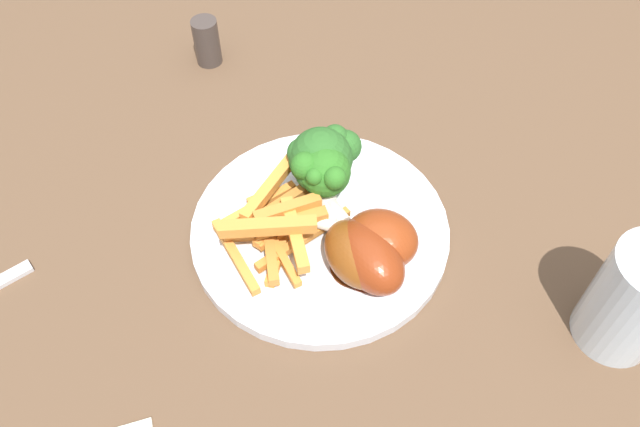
{
  "coord_description": "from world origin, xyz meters",
  "views": [
    {
      "loc": [
        -0.09,
        -0.4,
        1.26
      ],
      "look_at": [
        -0.03,
        -0.05,
        0.79
      ],
      "focal_mm": 36.11,
      "sensor_mm": 36.0,
      "label": 1
    }
  ],
  "objects_px": {
    "dinner_plate": "(320,230)",
    "carrot_fries_pile": "(278,222)",
    "broccoli_floret_front": "(321,156)",
    "chicken_drumstick_far": "(354,251)",
    "broccoli_floret_middle": "(323,174)",
    "pepper_shaker": "(207,42)",
    "chicken_drumstick_near": "(370,253)",
    "dining_table": "(343,255)",
    "chicken_drumstick_extra": "(377,238)",
    "water_glass": "(634,300)"
  },
  "relations": [
    {
      "from": "chicken_drumstick_far",
      "to": "dinner_plate",
      "type": "bearing_deg",
      "value": 116.58
    },
    {
      "from": "dining_table",
      "to": "water_glass",
      "type": "bearing_deg",
      "value": -43.6
    },
    {
      "from": "pepper_shaker",
      "to": "chicken_drumstick_near",
      "type": "bearing_deg",
      "value": -68.63
    },
    {
      "from": "dining_table",
      "to": "chicken_drumstick_extra",
      "type": "xyz_separation_m",
      "value": [
        0.01,
        -0.08,
        0.15
      ]
    },
    {
      "from": "broccoli_floret_middle",
      "to": "chicken_drumstick_extra",
      "type": "bearing_deg",
      "value": -57.66
    },
    {
      "from": "broccoli_floret_middle",
      "to": "chicken_drumstick_near",
      "type": "bearing_deg",
      "value": -68.6
    },
    {
      "from": "carrot_fries_pile",
      "to": "chicken_drumstick_near",
      "type": "height_order",
      "value": "carrot_fries_pile"
    },
    {
      "from": "broccoli_floret_front",
      "to": "pepper_shaker",
      "type": "height_order",
      "value": "broccoli_floret_front"
    },
    {
      "from": "dinner_plate",
      "to": "chicken_drumstick_near",
      "type": "bearing_deg",
      "value": -54.84
    },
    {
      "from": "broccoli_floret_front",
      "to": "chicken_drumstick_near",
      "type": "xyz_separation_m",
      "value": [
        0.03,
        -0.1,
        -0.02
      ]
    },
    {
      "from": "chicken_drumstick_far",
      "to": "pepper_shaker",
      "type": "bearing_deg",
      "value": 109.6
    },
    {
      "from": "water_glass",
      "to": "dinner_plate",
      "type": "bearing_deg",
      "value": 148.49
    },
    {
      "from": "dining_table",
      "to": "chicken_drumstick_far",
      "type": "relative_size",
      "value": 8.72
    },
    {
      "from": "dining_table",
      "to": "chicken_drumstick_far",
      "type": "xyz_separation_m",
      "value": [
        -0.01,
        -0.09,
        0.15
      ]
    },
    {
      "from": "broccoli_floret_front",
      "to": "chicken_drumstick_near",
      "type": "relative_size",
      "value": 0.57
    },
    {
      "from": "chicken_drumstick_extra",
      "to": "water_glass",
      "type": "height_order",
      "value": "water_glass"
    },
    {
      "from": "dinner_plate",
      "to": "dining_table",
      "type": "bearing_deg",
      "value": 53.52
    },
    {
      "from": "dining_table",
      "to": "carrot_fries_pile",
      "type": "xyz_separation_m",
      "value": [
        -0.07,
        -0.05,
        0.15
      ]
    },
    {
      "from": "dining_table",
      "to": "water_glass",
      "type": "xyz_separation_m",
      "value": [
        0.2,
        -0.19,
        0.17
      ]
    },
    {
      "from": "broccoli_floret_front",
      "to": "water_glass",
      "type": "bearing_deg",
      "value": -40.79
    },
    {
      "from": "carrot_fries_pile",
      "to": "chicken_drumstick_near",
      "type": "xyz_separation_m",
      "value": [
        0.08,
        -0.05,
        0.0
      ]
    },
    {
      "from": "chicken_drumstick_far",
      "to": "pepper_shaker",
      "type": "height_order",
      "value": "pepper_shaker"
    },
    {
      "from": "chicken_drumstick_extra",
      "to": "broccoli_floret_front",
      "type": "bearing_deg",
      "value": 112.69
    },
    {
      "from": "broccoli_floret_front",
      "to": "chicken_drumstick_near",
      "type": "height_order",
      "value": "broccoli_floret_front"
    },
    {
      "from": "dining_table",
      "to": "broccoli_floret_middle",
      "type": "height_order",
      "value": "broccoli_floret_middle"
    },
    {
      "from": "dinner_plate",
      "to": "carrot_fries_pile",
      "type": "xyz_separation_m",
      "value": [
        -0.04,
        -0.01,
        0.03
      ]
    },
    {
      "from": "carrot_fries_pile",
      "to": "water_glass",
      "type": "relative_size",
      "value": 1.39
    },
    {
      "from": "chicken_drumstick_extra",
      "to": "water_glass",
      "type": "distance_m",
      "value": 0.21
    },
    {
      "from": "chicken_drumstick_near",
      "to": "dining_table",
      "type": "bearing_deg",
      "value": 91.38
    },
    {
      "from": "dining_table",
      "to": "water_glass",
      "type": "height_order",
      "value": "water_glass"
    },
    {
      "from": "broccoli_floret_middle",
      "to": "water_glass",
      "type": "xyz_separation_m",
      "value": [
        0.22,
        -0.17,
        -0.0
      ]
    },
    {
      "from": "carrot_fries_pile",
      "to": "pepper_shaker",
      "type": "bearing_deg",
      "value": 100.31
    },
    {
      "from": "water_glass",
      "to": "pepper_shaker",
      "type": "relative_size",
      "value": 1.92
    },
    {
      "from": "chicken_drumstick_near",
      "to": "chicken_drumstick_far",
      "type": "height_order",
      "value": "chicken_drumstick_near"
    },
    {
      "from": "carrot_fries_pile",
      "to": "pepper_shaker",
      "type": "relative_size",
      "value": 2.67
    },
    {
      "from": "carrot_fries_pile",
      "to": "broccoli_floret_front",
      "type": "bearing_deg",
      "value": 48.63
    },
    {
      "from": "dining_table",
      "to": "pepper_shaker",
      "type": "distance_m",
      "value": 0.29
    },
    {
      "from": "carrot_fries_pile",
      "to": "chicken_drumstick_far",
      "type": "distance_m",
      "value": 0.07
    },
    {
      "from": "broccoli_floret_front",
      "to": "chicken_drumstick_extra",
      "type": "height_order",
      "value": "broccoli_floret_front"
    },
    {
      "from": "chicken_drumstick_far",
      "to": "pepper_shaker",
      "type": "distance_m",
      "value": 0.34
    },
    {
      "from": "broccoli_floret_middle",
      "to": "pepper_shaker",
      "type": "distance_m",
      "value": 0.27
    },
    {
      "from": "dinner_plate",
      "to": "chicken_drumstick_far",
      "type": "relative_size",
      "value": 2.04
    },
    {
      "from": "broccoli_floret_front",
      "to": "broccoli_floret_middle",
      "type": "xyz_separation_m",
      "value": [
        -0.0,
        -0.03,
        0.0
      ]
    },
    {
      "from": "carrot_fries_pile",
      "to": "pepper_shaker",
      "type": "xyz_separation_m",
      "value": [
        -0.05,
        0.28,
        -0.01
      ]
    },
    {
      "from": "broccoli_floret_middle",
      "to": "broccoli_floret_front",
      "type": "bearing_deg",
      "value": 84.25
    },
    {
      "from": "dining_table",
      "to": "chicken_drumstick_extra",
      "type": "height_order",
      "value": "chicken_drumstick_extra"
    },
    {
      "from": "carrot_fries_pile",
      "to": "water_glass",
      "type": "xyz_separation_m",
      "value": [
        0.27,
        -0.14,
        0.02
      ]
    },
    {
      "from": "broccoli_floret_front",
      "to": "pepper_shaker",
      "type": "distance_m",
      "value": 0.24
    },
    {
      "from": "dinner_plate",
      "to": "broccoli_floret_front",
      "type": "bearing_deg",
      "value": 79.72
    },
    {
      "from": "dinner_plate",
      "to": "water_glass",
      "type": "xyz_separation_m",
      "value": [
        0.23,
        -0.14,
        0.05
      ]
    }
  ]
}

